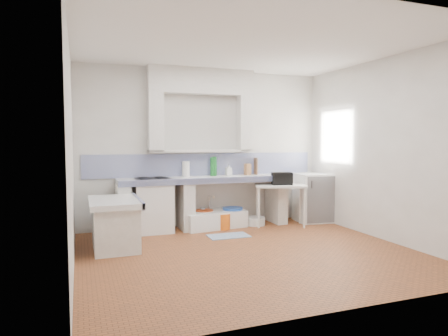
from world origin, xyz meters
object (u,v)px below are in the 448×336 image
object	(u,v)px
side_table	(280,205)
fridge	(312,198)
stove	(153,206)
sink	(213,220)

from	to	relation	value
side_table	fridge	xyz separation A→B (m)	(0.76, 0.13, 0.08)
fridge	side_table	bearing A→B (deg)	-163.57
fridge	stove	bearing A→B (deg)	-177.04
stove	fridge	size ratio (longest dim) A/B	0.96
sink	fridge	bearing A→B (deg)	-12.48
stove	side_table	bearing A→B (deg)	-7.10
sink	side_table	xyz separation A→B (m)	(1.18, -0.29, 0.24)
sink	fridge	world-z (taller)	fridge
side_table	stove	bearing A→B (deg)	-167.56
side_table	fridge	world-z (taller)	fridge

